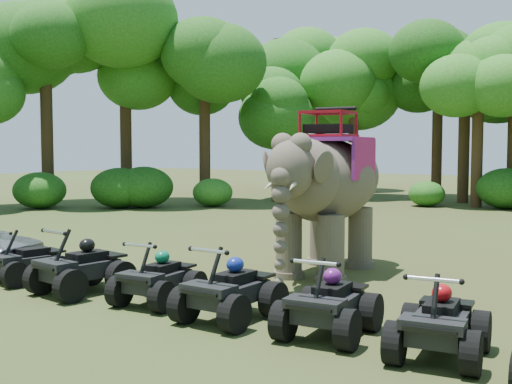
% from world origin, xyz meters
% --- Properties ---
extents(ground, '(110.00, 110.00, 0.00)m').
position_xyz_m(ground, '(0.00, 0.00, 0.00)').
color(ground, '#47381E').
rests_on(ground, ground).
extents(elephant, '(2.52, 4.68, 3.75)m').
position_xyz_m(elephant, '(0.76, 2.88, 1.88)').
color(elephant, '#4F4539').
rests_on(elephant, ground).
extents(atv_0, '(1.32, 1.68, 1.14)m').
position_xyz_m(atv_0, '(-3.92, -1.68, 0.57)').
color(atv_0, black).
rests_on(atv_0, ground).
extents(atv_1, '(1.44, 1.87, 1.30)m').
position_xyz_m(atv_1, '(-2.09, -1.75, 0.65)').
color(atv_1, black).
rests_on(atv_1, ground).
extents(atv_2, '(1.35, 1.72, 1.18)m').
position_xyz_m(atv_2, '(-0.29, -1.47, 0.59)').
color(atv_2, black).
rests_on(atv_2, ground).
extents(atv_3, '(1.28, 1.74, 1.27)m').
position_xyz_m(atv_3, '(1.47, -1.60, 0.64)').
color(atv_3, black).
rests_on(atv_3, ground).
extents(atv_4, '(1.44, 1.83, 1.25)m').
position_xyz_m(atv_4, '(3.22, -1.42, 0.62)').
color(atv_4, black).
rests_on(atv_4, ground).
extents(atv_5, '(1.46, 1.82, 1.21)m').
position_xyz_m(atv_5, '(4.94, -1.45, 0.61)').
color(atv_5, black).
rests_on(atv_5, ground).
extents(tree_26, '(6.60, 6.60, 9.43)m').
position_xyz_m(tree_26, '(-18.49, 9.66, 4.71)').
color(tree_26, '#195114').
rests_on(tree_26, ground).
extents(tree_27, '(6.78, 6.78, 9.69)m').
position_xyz_m(tree_27, '(-16.86, 13.27, 4.85)').
color(tree_27, '#195114').
rests_on(tree_27, ground).
extents(tree_28, '(6.13, 6.13, 8.76)m').
position_xyz_m(tree_28, '(-13.14, 15.14, 4.38)').
color(tree_28, '#195114').
rests_on(tree_28, ground).
extents(tree_29, '(4.72, 4.72, 6.75)m').
position_xyz_m(tree_29, '(-10.82, 18.20, 3.37)').
color(tree_29, '#195114').
rests_on(tree_29, ground).
extents(tree_30, '(5.75, 5.75, 8.21)m').
position_xyz_m(tree_30, '(-8.31, 22.05, 4.11)').
color(tree_30, '#195114').
rests_on(tree_30, ground).
extents(tree_31, '(5.97, 5.97, 8.53)m').
position_xyz_m(tree_31, '(-4.48, 24.50, 4.26)').
color(tree_31, '#195114').
rests_on(tree_31, ground).
extents(tree_34, '(7.69, 7.69, 10.99)m').
position_xyz_m(tree_34, '(-15.57, 25.45, 5.50)').
color(tree_34, '#195114').
rests_on(tree_34, ground).
extents(tree_35, '(6.41, 6.41, 9.15)m').
position_xyz_m(tree_35, '(-13.41, 27.32, 4.58)').
color(tree_35, '#195114').
rests_on(tree_35, ground).
extents(tree_40, '(6.27, 6.27, 8.95)m').
position_xyz_m(tree_40, '(-2.54, 23.01, 4.48)').
color(tree_40, '#195114').
rests_on(tree_40, ground).
extents(tree_42, '(5.34, 5.34, 7.62)m').
position_xyz_m(tree_42, '(-1.26, 20.98, 3.81)').
color(tree_42, '#195114').
rests_on(tree_42, ground).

